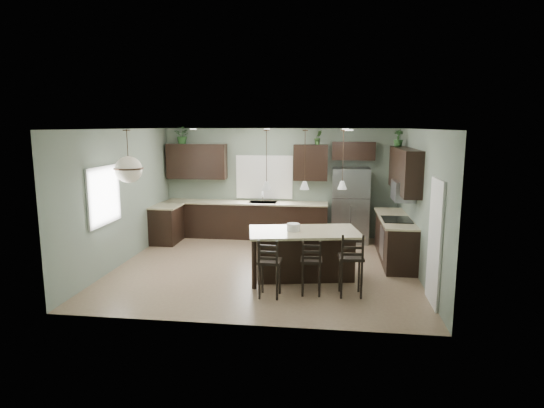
{
  "coord_description": "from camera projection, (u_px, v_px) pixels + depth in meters",
  "views": [
    {
      "loc": [
        1.29,
        -8.86,
        2.86
      ],
      "look_at": [
        0.1,
        0.4,
        1.25
      ],
      "focal_mm": 30.0,
      "sensor_mm": 36.0,
      "label": 1
    }
  ],
  "objects": [
    {
      "name": "left_return_cabs",
      "position": [
        167.0,
        225.0,
        11.23
      ],
      "size": [
        0.6,
        0.9,
        0.9
      ],
      "primitive_type": "cube",
      "color": "black",
      "rests_on": "ground"
    },
    {
      "name": "pendant_left",
      "position": [
        266.0,
        160.0,
        8.22
      ],
      "size": [
        0.17,
        0.17,
        1.1
      ],
      "primitive_type": null,
      "color": "white",
      "rests_on": "room_shell"
    },
    {
      "name": "left_return_countertop",
      "position": [
        167.0,
        206.0,
        11.15
      ],
      "size": [
        0.66,
        0.96,
        0.04
      ],
      "primitive_type": "cube",
      "color": "#C2BB93",
      "rests_on": "left_return_cabs"
    },
    {
      "name": "room_shell",
      "position": [
        264.0,
        185.0,
        9.02
      ],
      "size": [
        6.0,
        6.0,
        6.0
      ],
      "color": "slate",
      "rests_on": "ground"
    },
    {
      "name": "right_lower_cabs",
      "position": [
        395.0,
        240.0,
        9.75
      ],
      "size": [
        0.6,
        2.35,
        0.9
      ],
      "primitive_type": "cube",
      "color": "black",
      "rests_on": "ground"
    },
    {
      "name": "back_countertop",
      "position": [
        245.0,
        203.0,
        11.63
      ],
      "size": [
        4.2,
        0.66,
        0.04
      ],
      "primitive_type": "cube",
      "color": "#C2BB93",
      "rests_on": "back_lower_cabs"
    },
    {
      "name": "kitchen_island",
      "position": [
        304.0,
        255.0,
        8.56
      ],
      "size": [
        2.21,
        1.51,
        0.92
      ],
      "primitive_type": "cube",
      "rotation": [
        0.0,
        0.0,
        0.18
      ],
      "color": "black",
      "rests_on": "ground"
    },
    {
      "name": "pendant_center",
      "position": [
        305.0,
        160.0,
        8.26
      ],
      "size": [
        0.17,
        0.17,
        1.1
      ],
      "primitive_type": null,
      "color": "silver",
      "rests_on": "room_shell"
    },
    {
      "name": "fridge_header",
      "position": [
        353.0,
        151.0,
        11.21
      ],
      "size": [
        1.05,
        0.34,
        0.45
      ],
      "primitive_type": "cube",
      "color": "black",
      "rests_on": "room_shell"
    },
    {
      "name": "pendant_right",
      "position": [
        343.0,
        160.0,
        8.3
      ],
      "size": [
        0.17,
        0.17,
        1.1
      ],
      "primitive_type": null,
      "color": "silver",
      "rests_on": "room_shell"
    },
    {
      "name": "chandelier",
      "position": [
        128.0,
        156.0,
        8.48
      ],
      "size": [
        0.55,
        0.55,
        1.0
      ],
      "primitive_type": null,
      "color": "beige",
      "rests_on": "room_shell"
    },
    {
      "name": "bar_stool_center",
      "position": [
        311.0,
        267.0,
        7.74
      ],
      "size": [
        0.38,
        0.38,
        0.98
      ],
      "primitive_type": "cube",
      "rotation": [
        0.0,
        0.0,
        0.04
      ],
      "color": "black",
      "rests_on": "ground"
    },
    {
      "name": "plant_back_left",
      "position": [
        183.0,
        135.0,
        11.67
      ],
      "size": [
        0.5,
        0.47,
        0.44
      ],
      "primitive_type": "imported",
      "rotation": [
        0.0,
        0.0,
        -0.38
      ],
      "color": "#234B21",
      "rests_on": "back_upper_left"
    },
    {
      "name": "right_countertop",
      "position": [
        395.0,
        218.0,
        9.67
      ],
      "size": [
        0.66,
        2.35,
        0.04
      ],
      "primitive_type": "cube",
      "color": "#C2BB93",
      "rests_on": "right_lower_cabs"
    },
    {
      "name": "faucet",
      "position": [
        263.0,
        197.0,
        11.52
      ],
      "size": [
        0.02,
        0.02,
        0.28
      ],
      "primitive_type": "cylinder",
      "color": "silver",
      "rests_on": "back_countertop"
    },
    {
      "name": "plant_right_wall",
      "position": [
        398.0,
        138.0,
        10.23
      ],
      "size": [
        0.21,
        0.21,
        0.37
      ],
      "primitive_type": "imported",
      "rotation": [
        0.0,
        0.0,
        -0.03
      ],
      "color": "#244C21",
      "rests_on": "right_upper_cabs"
    },
    {
      "name": "cooktop",
      "position": [
        397.0,
        220.0,
        9.4
      ],
      "size": [
        0.58,
        0.75,
        0.02
      ],
      "primitive_type": "cube",
      "color": "black",
      "rests_on": "right_countertop"
    },
    {
      "name": "sink_inset",
      "position": [
        263.0,
        202.0,
        11.57
      ],
      "size": [
        0.7,
        0.45,
        0.01
      ],
      "primitive_type": "cube",
      "color": "gray",
      "rests_on": "back_countertop"
    },
    {
      "name": "serving_dish",
      "position": [
        293.0,
        227.0,
        8.46
      ],
      "size": [
        0.24,
        0.24,
        0.14
      ],
      "primitive_type": "cylinder",
      "color": "white",
      "rests_on": "kitchen_island"
    },
    {
      "name": "wall_oven_front",
      "position": [
        382.0,
        242.0,
        9.52
      ],
      "size": [
        0.01,
        0.72,
        0.6
      ],
      "primitive_type": "cube",
      "color": "gray",
      "rests_on": "right_lower_cabs"
    },
    {
      "name": "window_back",
      "position": [
        264.0,
        177.0,
        11.77
      ],
      "size": [
        1.35,
        0.02,
        1.0
      ],
      "primitive_type": "cube",
      "color": "white",
      "rests_on": "room_shell"
    },
    {
      "name": "back_lower_cabs",
      "position": [
        246.0,
        220.0,
        11.73
      ],
      "size": [
        4.2,
        0.6,
        0.9
      ],
      "primitive_type": "cube",
      "color": "black",
      "rests_on": "ground"
    },
    {
      "name": "back_upper_left",
      "position": [
        197.0,
        161.0,
        11.77
      ],
      "size": [
        1.55,
        0.34,
        0.9
      ],
      "primitive_type": "cube",
      "color": "black",
      "rests_on": "room_shell"
    },
    {
      "name": "bar_stool_right",
      "position": [
        351.0,
        264.0,
        7.67
      ],
      "size": [
        0.44,
        0.44,
        1.11
      ],
      "primitive_type": "cube",
      "rotation": [
        0.0,
        0.0,
        0.07
      ],
      "color": "black",
      "rests_on": "ground"
    },
    {
      "name": "refrigerator",
      "position": [
        350.0,
        205.0,
        11.22
      ],
      "size": [
        0.9,
        0.74,
        1.85
      ],
      "primitive_type": "cube",
      "color": "gray",
      "rests_on": "ground"
    },
    {
      "name": "window_left",
      "position": [
        103.0,
        196.0,
        8.64
      ],
      "size": [
        0.02,
        1.1,
        1.0
      ],
      "primitive_type": "cube",
      "color": "white",
      "rests_on": "room_shell"
    },
    {
      "name": "bar_stool_left",
      "position": [
        270.0,
        268.0,
        7.62
      ],
      "size": [
        0.39,
        0.39,
        1.02
      ],
      "primitive_type": "cube",
      "rotation": [
        0.0,
        0.0,
        -0.03
      ],
      "color": "black",
      "rests_on": "ground"
    },
    {
      "name": "back_upper_right",
      "position": [
        311.0,
        163.0,
        11.4
      ],
      "size": [
        0.85,
        0.34,
        0.9
      ],
      "primitive_type": "cube",
      "color": "black",
      "rests_on": "room_shell"
    },
    {
      "name": "right_upper_cabs",
      "position": [
        404.0,
        170.0,
        9.48
      ],
      "size": [
        0.34,
        2.35,
        0.9
      ],
      "primitive_type": "cube",
      "color": "black",
      "rests_on": "room_shell"
    },
    {
      "name": "plant_back_right",
      "position": [
        318.0,
        137.0,
        11.24
      ],
      "size": [
        0.24,
        0.22,
        0.35
      ],
      "primitive_type": "imported",
      "rotation": [
        0.0,
        0.0,
        0.42
      ],
      "color": "#2E5123",
      "rests_on": "back_upper_right"
    },
    {
      "name": "ground",
      "position": [
        265.0,
        267.0,
        9.31
      ],
      "size": [
        6.0,
        6.0,
        0.0
      ],
      "primitive_type": "plane",
      "color": "#9E8466",
      "rests_on": "ground"
    },
    {
      "name": "pantry_door",
      "position": [
        435.0,
        243.0,
        7.25
      ],
      "size": [
        0.04,
        0.82,
        2.04
      ],
      "primitive_type": "cube",
      "color": "white",
      "rests_on": "ground"
    },
    {
      "name": "microwave",
      "position": [
        403.0,
        191.0,
        9.28
      ],
      "size": [
        0.4,
        0.75,
        0.4
      ],
      "primitive_type": "cube",
      "color": "gray",
      "rests_on": "right_upper_cabs"
    }
  ]
}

